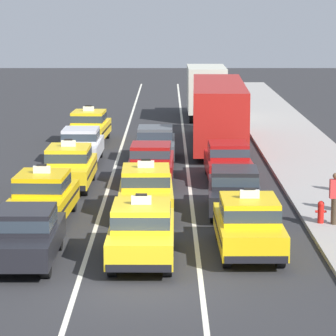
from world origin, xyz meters
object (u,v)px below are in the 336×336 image
taxi_center_nearest (146,231)px  bus_right_fourth (223,111)px  sedan_center_fourth (160,143)px  sedan_right_third (232,160)px  sedan_center_third (155,162)px  taxi_left_second (47,196)px  taxi_left_third (73,166)px  taxi_center_second (150,190)px  taxi_right_nearest (253,224)px  fire_hydrant (325,211)px  sedan_left_nearest (30,234)px  taxi_left_fifth (93,126)px  sedan_right_second (239,189)px  box_truck_right_fifth (210,90)px  sedan_left_fourth (85,144)px

taxi_center_nearest → bus_right_fourth: (3.26, 21.10, 0.94)m
sedan_center_fourth → sedan_right_third: bearing=-58.0°
sedan_center_third → bus_right_fourth: size_ratio=0.39×
taxi_left_second → bus_right_fourth: size_ratio=0.41×
taxi_left_second → taxi_left_third: (0.27, 5.74, 0.00)m
taxi_center_second → sedan_right_third: bearing=62.8°
taxi_right_nearest → fire_hydrant: (2.60, 3.16, -0.33)m
sedan_center_third → sedan_center_fourth: same height
sedan_center_third → sedan_right_third: same height
sedan_left_nearest → taxi_right_nearest: 6.39m
taxi_center_second → fire_hydrant: bearing=-18.0°
taxi_center_second → taxi_left_fifth: bearing=101.3°
bus_right_fourth → taxi_right_nearest: bearing=-90.5°
sedan_center_third → bus_right_fourth: 10.00m
fire_hydrant → sedan_right_second: bearing=142.2°
bus_right_fourth → taxi_left_second: bearing=-112.2°
taxi_left_second → box_truck_right_fifth: box_truck_right_fifth is taller
sedan_right_second → sedan_right_third: 6.01m
taxi_left_fifth → taxi_center_nearest: (3.34, -22.47, 0.00)m
taxi_left_second → sedan_left_fourth: bearing=89.0°
box_truck_right_fifth → fire_hydrant: (2.58, -28.82, -1.23)m
sedan_left_fourth → box_truck_right_fifth: size_ratio=0.62×
taxi_right_nearest → sedan_right_third: (0.10, 11.22, -0.03)m
sedan_left_nearest → taxi_center_nearest: 3.23m
taxi_center_second → bus_right_fourth: bus_right_fourth is taller
taxi_left_second → taxi_left_third: size_ratio=1.01×
sedan_left_nearest → sedan_right_third: bearing=62.5°
taxi_center_second → sedan_center_fourth: (0.17, 11.06, -0.03)m
taxi_right_nearest → fire_hydrant: size_ratio=6.27×
sedan_right_second → fire_hydrant: size_ratio=5.98×
fire_hydrant → box_truck_right_fifth: bearing=95.1°
sedan_center_third → sedan_right_third: size_ratio=1.00×
taxi_left_third → sedan_right_third: (6.31, 1.51, -0.03)m
taxi_center_second → sedan_left_fourth: bearing=106.8°
taxi_center_second → sedan_right_second: (3.04, 0.22, -0.03)m
sedan_right_second → sedan_right_third: same height
taxi_left_second → box_truck_right_fifth: size_ratio=0.67×
taxi_center_second → sedan_right_third: taxi_center_second is taller
sedan_left_nearest → sedan_right_third: 13.87m
bus_right_fourth → sedan_center_third: bearing=-108.8°
taxi_center_nearest → taxi_right_nearest: bearing=15.0°
taxi_left_third → taxi_left_fifth: size_ratio=0.99×
taxi_center_second → sedan_center_third: (0.06, 5.85, -0.03)m
taxi_left_third → sedan_left_fourth: 5.83m
taxi_left_second → taxi_center_second: bearing=16.9°
sedan_center_third → taxi_center_nearest: bearing=-90.3°
sedan_center_third → taxi_right_nearest: taxi_right_nearest is taller
fire_hydrant → taxi_right_nearest: bearing=-129.5°
bus_right_fourth → taxi_left_third: bearing=-121.2°
taxi_left_fifth → taxi_center_nearest: 22.72m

